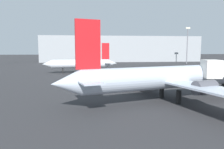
% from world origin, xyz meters
% --- Properties ---
extents(airplane_at_gate, '(38.35, 31.24, 11.76)m').
position_xyz_m(airplane_at_gate, '(10.77, 20.72, 3.70)').
color(airplane_at_gate, '#B2BCCC').
rests_on(airplane_at_gate, ground_plane).
extents(airplane_distant, '(24.65, 24.85, 9.98)m').
position_xyz_m(airplane_distant, '(-4.83, 61.00, 3.10)').
color(airplane_distant, silver).
rests_on(airplane_distant, ground_plane).
extents(light_mast_right, '(2.40, 0.50, 19.42)m').
position_xyz_m(light_mast_right, '(50.58, 99.38, 10.97)').
color(light_mast_right, slate).
rests_on(light_mast_right, ground_plane).
extents(terminal_building, '(99.34, 20.07, 15.85)m').
position_xyz_m(terminal_building, '(18.90, 127.54, 7.92)').
color(terminal_building, '#999EA3').
rests_on(terminal_building, ground_plane).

